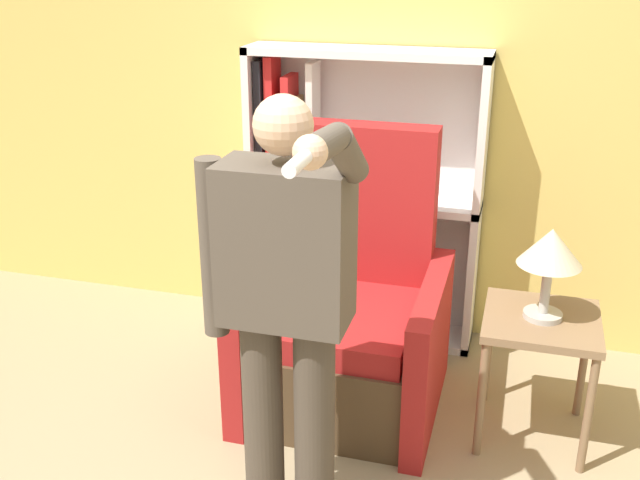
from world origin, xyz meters
TOP-DOWN VIEW (x-y plane):
  - wall_back at (0.00, 2.03)m, footprint 8.00×0.06m
  - bookcase at (-0.37, 1.87)m, footprint 1.26×0.28m
  - armchair at (-0.12, 1.19)m, footprint 0.90×0.90m
  - person_standing at (-0.13, 0.27)m, footprint 0.59×0.78m
  - side_table at (0.75, 1.11)m, footprint 0.49×0.49m
  - table_lamp at (0.75, 1.11)m, footprint 0.27×0.27m

SIDE VIEW (x-z plane):
  - armchair at x=-0.12m, z-range -0.26..1.04m
  - side_table at x=0.75m, z-range 0.21..0.80m
  - bookcase at x=-0.37m, z-range -0.02..1.58m
  - table_lamp at x=0.75m, z-range 0.70..1.10m
  - person_standing at x=-0.13m, z-range 0.12..1.79m
  - wall_back at x=0.00m, z-range 0.00..2.80m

